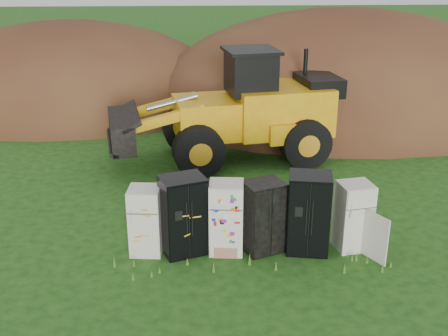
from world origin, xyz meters
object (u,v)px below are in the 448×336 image
Objects in this scene: fridge_dark_mid at (263,217)px; fridge_open_door at (353,216)px; fridge_sticker at (226,218)px; wheel_loader at (223,107)px; fridge_black_side at (183,215)px; fridge_leftmost at (146,221)px; fridge_black_right at (309,213)px.

fridge_dark_mid reaches higher than fridge_open_door.
wheel_loader is (0.20, 6.12, 0.98)m from fridge_sticker.
wheel_loader reaches higher than fridge_black_side.
fridge_open_door is at bearing -20.07° from fridge_black_side.
fridge_black_side reaches higher than fridge_leftmost.
fridge_open_door is (1.08, 0.06, -0.13)m from fridge_black_right.
fridge_leftmost is 0.94× the size of fridge_dark_mid.
fridge_dark_mid is at bearing -93.92° from wheel_loader.
fridge_dark_mid is 2.13m from fridge_open_door.
wheel_loader is at bearing 74.48° from fridge_dark_mid.
fridge_dark_mid is at bearing 169.74° from fridge_open_door.
fridge_leftmost is at bearing -175.98° from fridge_sticker.
fridge_dark_mid is 0.90× the size of fridge_black_right.
fridge_black_side is 1.09× the size of fridge_sticker.
fridge_leftmost is at bearing 169.44° from fridge_open_door.
fridge_sticker is 0.90× the size of fridge_black_right.
wheel_loader is at bearing 114.91° from fridge_black_right.
fridge_black_side is 3.99m from fridge_open_door.
fridge_sticker is 1.00× the size of fridge_dark_mid.
wheel_loader is (-0.67, 6.11, 0.98)m from fridge_dark_mid.
fridge_black_right is at bearing 3.77° from fridge_sticker.
fridge_sticker is 6.20m from wheel_loader.
fridge_sticker is at bearing 3.81° from fridge_leftmost.
fridge_black_side is (0.88, -0.02, 0.13)m from fridge_leftmost.
fridge_black_side reaches higher than fridge_open_door.
fridge_sticker is 1.05× the size of fridge_open_door.
fridge_black_right is 1.09m from fridge_open_door.
fridge_dark_mid is 1.05× the size of fridge_open_door.
fridge_sticker is at bearing -21.12° from fridge_black_side.
wheel_loader is (1.19, 6.10, 0.91)m from fridge_black_side.
fridge_open_door is at bearing -75.54° from wheel_loader.
fridge_black_right is at bearing 3.68° from fridge_leftmost.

